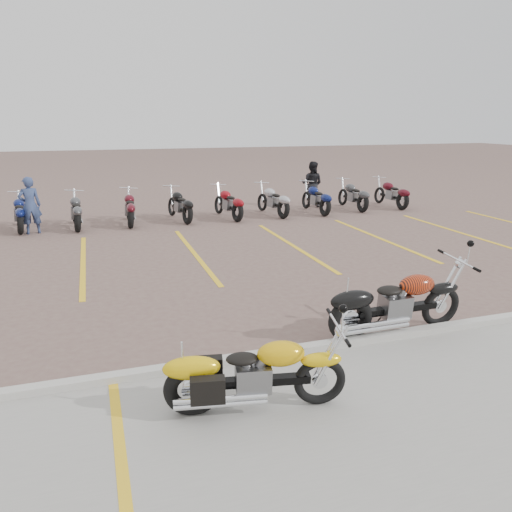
{
  "coord_description": "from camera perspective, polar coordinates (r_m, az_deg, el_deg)",
  "views": [
    {
      "loc": [
        -2.35,
        -8.13,
        3.33
      ],
      "look_at": [
        0.57,
        0.73,
        0.75
      ],
      "focal_mm": 35.0,
      "sensor_mm": 36.0,
      "label": 1
    }
  ],
  "objects": [
    {
      "name": "curb",
      "position": [
        7.34,
        2.5,
        -11.04
      ],
      "size": [
        60.0,
        0.18,
        0.12
      ],
      "primitive_type": "cube",
      "color": "#ADAAA3",
      "rests_on": "ground"
    },
    {
      "name": "person_b",
      "position": [
        19.67,
        6.41,
        8.18
      ],
      "size": [
        1.07,
        1.04,
        1.74
      ],
      "primitive_type": "imported",
      "rotation": [
        0.0,
        0.0,
        2.47
      ],
      "color": "black",
      "rests_on": "ground"
    },
    {
      "name": "bg_bike_row",
      "position": [
        17.04,
        -11.67,
        5.75
      ],
      "size": [
        18.92,
        2.04,
        1.1
      ],
      "color": "black",
      "rests_on": "ground"
    },
    {
      "name": "person_a",
      "position": [
        16.23,
        -24.42,
        5.29
      ],
      "size": [
        0.69,
        0.52,
        1.7
      ],
      "primitive_type": "imported",
      "rotation": [
        0.0,
        0.0,
        3.34
      ],
      "color": "navy",
      "rests_on": "ground"
    },
    {
      "name": "concrete_apron",
      "position": [
        5.46,
        12.56,
        -22.54
      ],
      "size": [
        60.0,
        5.0,
        0.01
      ],
      "primitive_type": "cube",
      "color": "#9E9B93",
      "rests_on": "ground"
    },
    {
      "name": "yellow_cruiser",
      "position": [
        5.96,
        -0.48,
        -13.6
      ],
      "size": [
        2.13,
        0.53,
        0.88
      ],
      "rotation": [
        0.08,
        0.0,
        -0.19
      ],
      "color": "black",
      "rests_on": "ground"
    },
    {
      "name": "flame_cruiser",
      "position": [
        8.18,
        15.36,
        -5.47
      ],
      "size": [
        2.38,
        0.35,
        0.98
      ],
      "rotation": [
        0.09,
        0.0,
        0.01
      ],
      "color": "black",
      "rests_on": "ground"
    },
    {
      "name": "ground",
      "position": [
        9.09,
        -1.98,
        -6.03
      ],
      "size": [
        100.0,
        100.0,
        0.0
      ],
      "primitive_type": "plane",
      "color": "#735C52",
      "rests_on": "ground"
    },
    {
      "name": "parking_stripes",
      "position": [
        12.8,
        -7.03,
        0.27
      ],
      "size": [
        38.0,
        5.5,
        0.01
      ],
      "primitive_type": null,
      "color": "gold",
      "rests_on": "ground"
    }
  ]
}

